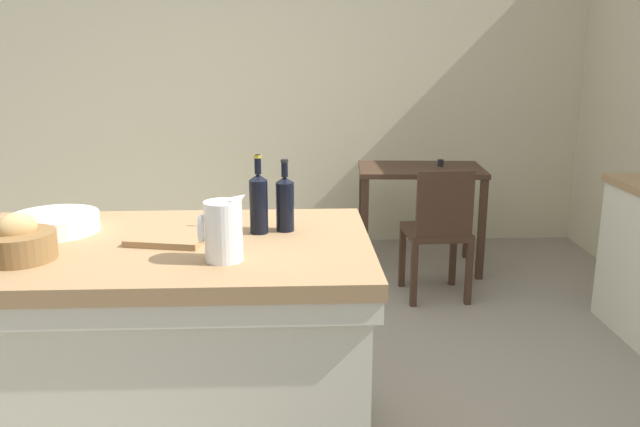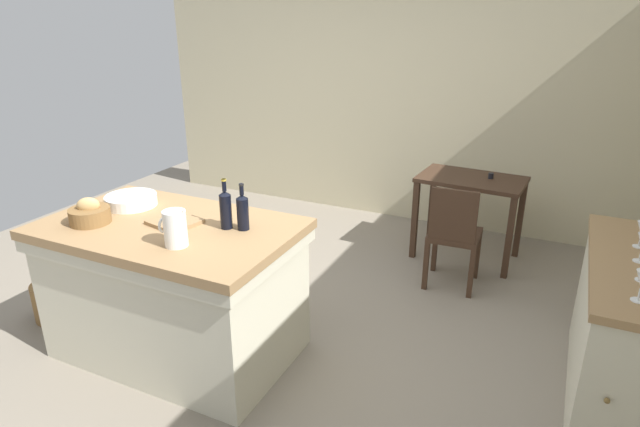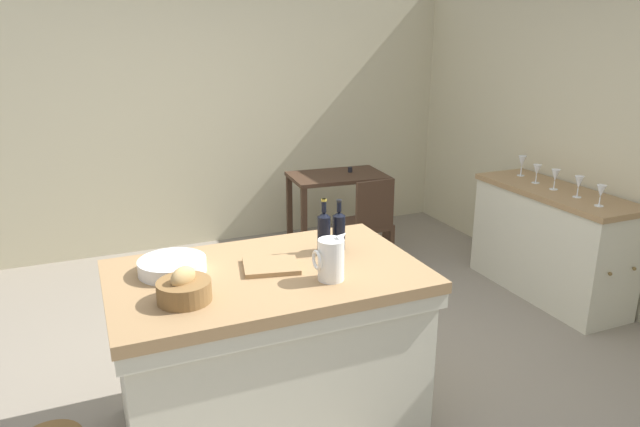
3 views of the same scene
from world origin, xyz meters
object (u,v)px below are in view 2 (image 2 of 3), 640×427
at_px(island_table, 174,285).
at_px(wash_bowl, 131,200).
at_px(cutting_board, 175,222).
at_px(wicker_hamper, 55,301).
at_px(wooden_chair, 454,234).
at_px(bread_basket, 90,214).
at_px(writing_desk, 471,191).
at_px(pitcher, 175,228).
at_px(wine_bottle_dark, 243,211).
at_px(wine_bottle_amber, 225,208).
at_px(side_cabinet, 626,333).

distance_m(island_table, wash_bowl, 0.66).
distance_m(cutting_board, wicker_hamper, 1.38).
bearing_deg(wooden_chair, bread_basket, -135.81).
xyz_separation_m(writing_desk, pitcher, (-1.19, -2.52, 0.38)).
distance_m(writing_desk, wicker_hamper, 3.51).
xyz_separation_m(wine_bottle_dark, wine_bottle_amber, (-0.11, -0.03, 0.01)).
bearing_deg(cutting_board, side_cabinet, 14.80).
height_order(bread_basket, cutting_board, bread_basket).
distance_m(pitcher, wash_bowl, 0.81).
distance_m(writing_desk, wine_bottle_amber, 2.47).
bearing_deg(writing_desk, wooden_chair, -89.82).
relative_size(writing_desk, pitcher, 3.74).
bearing_deg(wooden_chair, wash_bowl, -141.68).
xyz_separation_m(writing_desk, wash_bowl, (-1.89, -2.13, 0.31)).
distance_m(wooden_chair, wicker_hamper, 3.10).
bearing_deg(wooden_chair, wine_bottle_amber, -125.01).
bearing_deg(writing_desk, pitcher, -115.23).
bearing_deg(writing_desk, island_table, -122.21).
distance_m(bread_basket, wicker_hamper, 1.06).
relative_size(side_cabinet, wine_bottle_amber, 4.46).
bearing_deg(wine_bottle_amber, writing_desk, 63.61).
height_order(pitcher, cutting_board, pitcher).
relative_size(side_cabinet, wooden_chair, 1.57).
bearing_deg(side_cabinet, writing_desk, 126.81).
bearing_deg(wicker_hamper, writing_desk, 43.01).
height_order(side_cabinet, wine_bottle_amber, wine_bottle_amber).
relative_size(writing_desk, wicker_hamper, 3.14).
xyz_separation_m(writing_desk, wine_bottle_dark, (-0.98, -2.15, 0.39)).
relative_size(wooden_chair, wicker_hamper, 2.96).
relative_size(side_cabinet, wash_bowl, 4.08).
bearing_deg(pitcher, wooden_chair, 57.76).
relative_size(wooden_chair, pitcher, 3.53).
height_order(writing_desk, bread_basket, bread_basket).
bearing_deg(island_table, wicker_hamper, -175.88).
distance_m(side_cabinet, wash_bowl, 3.16).
relative_size(island_table, cutting_board, 5.63).
xyz_separation_m(island_table, side_cabinet, (2.62, 0.71, -0.05)).
xyz_separation_m(side_cabinet, bread_basket, (-3.07, -0.90, 0.53)).
height_order(pitcher, wine_bottle_amber, wine_bottle_amber).
height_order(writing_desk, wicker_hamper, writing_desk).
xyz_separation_m(bread_basket, wicker_hamper, (-0.65, 0.10, -0.83)).
distance_m(pitcher, cutting_board, 0.35).
bearing_deg(bread_basket, side_cabinet, 16.28).
xyz_separation_m(pitcher, wine_bottle_amber, (0.10, 0.33, 0.02)).
relative_size(island_table, side_cabinet, 1.14).
bearing_deg(cutting_board, wicker_hamper, -174.53).
bearing_deg(wooden_chair, writing_desk, 90.18).
relative_size(wash_bowl, bread_basket, 1.38).
bearing_deg(wooden_chair, island_table, -131.08).
relative_size(pitcher, wash_bowl, 0.73).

